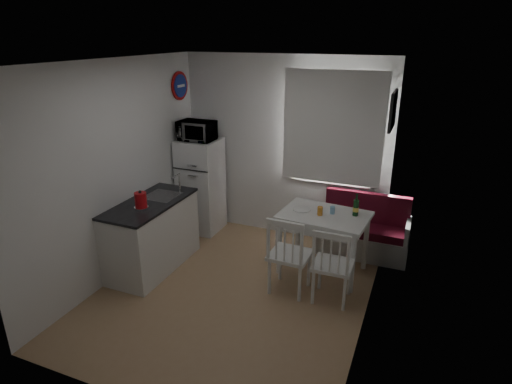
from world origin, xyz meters
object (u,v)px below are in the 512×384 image
Objects in this scene: kettle at (141,200)px; bench at (363,235)px; chair_left at (288,248)px; chair_right at (332,259)px; fridge at (201,186)px; dining_table at (324,221)px; kitchen_counter at (153,234)px; microwave at (197,131)px; wine_bottle at (356,205)px.

bench is at bearing 33.38° from kettle.
chair_left is 2.31× the size of kettle.
chair_right is at bearing 2.37° from chair_left.
dining_table is at bearing -14.81° from fridge.
chair_right is 2.30m from kettle.
kitchen_counter is at bearing -176.90° from chair_left.
dining_table is 2.24m from microwave.
fridge is at bearing 151.05° from chair_right.
kitchen_counter reaches higher than bench.
dining_table is at bearing 25.19° from kettle.
fridge reaches higher than dining_table.
kettle is 2.56m from wine_bottle.
chair_right reaches higher than dining_table.
fridge is at bearing -177.46° from bench.
microwave is (0.02, 1.19, 1.09)m from kitchen_counter.
kettle is at bearing -169.53° from chair_left.
dining_table is 3.97× the size of wine_bottle.
chair_right is 2.73m from microwave.
microwave reaches higher than fridge.
kettle is at bearing -156.12° from wine_bottle.
fridge is (0.02, 1.24, 0.25)m from kitchen_counter.
bench is 0.84m from wine_bottle.
bench reaches higher than dining_table.
bench is at bearing 65.26° from chair_left.
fridge is (-2.42, -0.11, 0.42)m from bench.
wine_bottle is (2.34, 1.04, -0.09)m from kettle.
chair_left is at bearing -127.96° from wine_bottle.
microwave is at bearing 91.21° from kettle.
chair_right is at bearing -96.72° from bench.
kitchen_counter is 2.80m from bench.
bench is at bearing 28.97° from kitchen_counter.
dining_table is at bearing 109.51° from chair_right.
fridge is (-1.77, 1.20, 0.11)m from chair_left.
fridge is 5.04× the size of wine_bottle.
fridge is 1.50m from kettle.
wine_bottle is at bearing -10.37° from fridge.
microwave reaches higher than chair_left.
chair_left is 1.81m from kettle.
wine_bottle is at bearing 81.42° from chair_right.
microwave is at bearing 152.04° from chair_right.
microwave is 1.52m from kettle.
chair_left is 1.85× the size of wine_bottle.
kettle is at bearing -149.41° from dining_table.
microwave is 2.48m from wine_bottle.
wine_bottle is at bearing 23.88° from kettle.
chair_right is 0.35× the size of fridge.
chair_right is at bearing -26.83° from microwave.
dining_table is at bearing 71.29° from chair_left.
kettle is (-1.74, -0.27, 0.42)m from chair_left.
dining_table is 2.09m from fridge.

